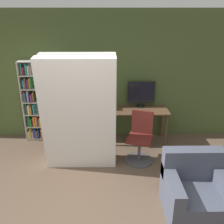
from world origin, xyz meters
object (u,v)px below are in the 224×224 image
bookshelf (39,103)px  mattress_far (81,111)px  office_chair (140,141)px  mattress_near (79,117)px  monitor (141,93)px  armchair (195,192)px

bookshelf → mattress_far: size_ratio=0.85×
office_chair → bookshelf: 2.32m
mattress_near → bookshelf: bearing=128.9°
monitor → mattress_near: size_ratio=0.28×
mattress_far → mattress_near: bearing=-90.0°
armchair → bookshelf: bearing=139.6°
office_chair → armchair: office_chair is taller
monitor → mattress_far: mattress_far is taller
monitor → mattress_near: 1.70m
office_chair → bookshelf: size_ratio=0.55×
bookshelf → mattress_near: (0.99, -1.23, 0.20)m
monitor → mattress_far: size_ratio=0.28×
monitor → bookshelf: 2.19m
mattress_far → monitor: bearing=38.6°
office_chair → armchair: 1.46m
office_chair → armchair: (0.61, -1.32, -0.07)m
bookshelf → mattress_far: 1.39m
mattress_far → armchair: (1.69, -1.32, -0.69)m
mattress_near → mattress_far: 0.27m
monitor → armchair: monitor is taller
monitor → mattress_far: bearing=-141.4°
office_chair → bookshelf: bearing=155.2°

